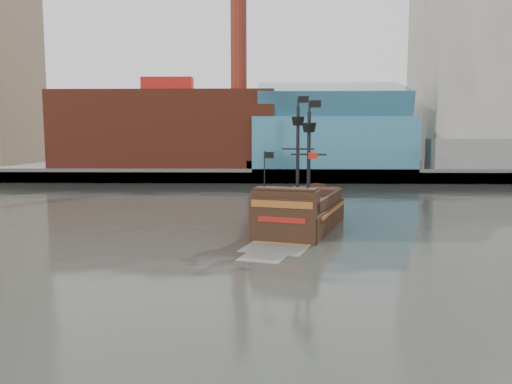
{
  "coord_description": "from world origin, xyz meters",
  "views": [
    {
      "loc": [
        -1.98,
        -27.51,
        8.53
      ],
      "look_at": [
        -3.0,
        12.7,
        4.0
      ],
      "focal_mm": 35.0,
      "sensor_mm": 36.0,
      "label": 1
    }
  ],
  "objects": [
    {
      "name": "pirate_ship",
      "position": [
        1.06,
        17.94,
        1.19
      ],
      "size": [
        10.2,
        18.32,
        13.15
      ],
      "rotation": [
        0.0,
        0.0,
        -0.3
      ],
      "color": "black",
      "rests_on": "ground"
    },
    {
      "name": "skyline",
      "position": [
        5.21,
        84.56,
        24.55
      ],
      "size": [
        149.0,
        45.0,
        62.0
      ],
      "color": "#7A5F49",
      "rests_on": "promenade_far"
    },
    {
      "name": "ground",
      "position": [
        0.0,
        0.0,
        0.0
      ],
      "size": [
        400.0,
        400.0,
        0.0
      ],
      "primitive_type": "plane",
      "color": "#242621",
      "rests_on": "ground"
    },
    {
      "name": "promenade_far",
      "position": [
        0.0,
        92.0,
        1.0
      ],
      "size": [
        220.0,
        60.0,
        2.0
      ],
      "primitive_type": "cube",
      "color": "slate",
      "rests_on": "ground"
    },
    {
      "name": "seawall",
      "position": [
        0.0,
        62.5,
        1.3
      ],
      "size": [
        220.0,
        1.0,
        2.6
      ],
      "primitive_type": "cube",
      "color": "#4C4C49",
      "rests_on": "ground"
    }
  ]
}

